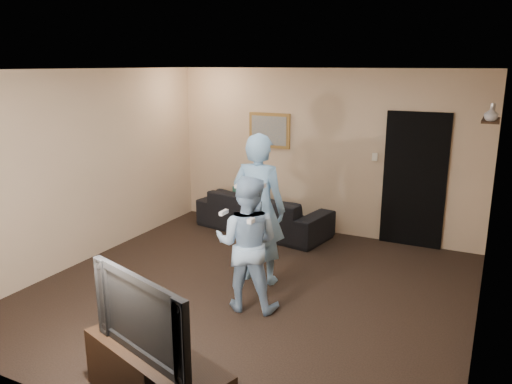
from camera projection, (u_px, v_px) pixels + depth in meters
The scene contains 19 objects.
ground at pixel (250, 290), 6.04m from camera, with size 5.00×5.00×0.00m, color black.
ceiling at pixel (250, 69), 5.40m from camera, with size 5.00×5.00×0.04m, color silver.
wall_back at pixel (322, 152), 7.89m from camera, with size 5.00×0.04×2.60m, color tan.
wall_front at pixel (91, 260), 3.55m from camera, with size 5.00×0.04×2.60m, color tan.
wall_left at pixel (87, 167), 6.79m from camera, with size 0.04×5.00×2.60m, color tan.
wall_right at pixel (489, 214), 4.65m from camera, with size 0.04×5.00×2.60m, color tan.
sofa at pixel (263, 212), 8.10m from camera, with size 2.19×0.86×0.64m, color black.
throw_pillow at pixel (246, 200), 8.20m from camera, with size 0.44×0.14×0.44m, color #184A41.
painting_frame at pixel (270, 130), 8.18m from camera, with size 0.72×0.05×0.57m, color olive.
painting_canvas at pixel (269, 131), 8.16m from camera, with size 0.62×0.01×0.47m, color slate.
doorway at pixel (414, 180), 7.32m from camera, with size 0.90×0.06×2.00m, color black.
light_switch at pixel (375, 157), 7.50m from camera, with size 0.08×0.02×0.12m, color silver.
wall_shelf at pixel (491, 120), 6.09m from camera, with size 0.20×0.60×0.03m, color black.
shelf_vase at pixel (491, 114), 5.86m from camera, with size 0.16×0.16×0.17m, color #B6B6BB.
shelf_figurine at pixel (492, 111), 6.19m from camera, with size 0.06×0.06×0.18m, color #B9B9BE.
tv_console at pixel (156, 380), 3.92m from camera, with size 1.40×0.45×0.50m, color black.
television at pixel (152, 312), 3.78m from camera, with size 1.15×0.15×0.66m, color black.
wii_player_left at pixel (259, 209), 6.10m from camera, with size 0.70×0.53×1.87m.
wii_player_right at pixel (247, 243), 5.44m from camera, with size 0.84×0.71×1.51m.
Camera 1 is at (2.52, -4.95, 2.66)m, focal length 35.00 mm.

